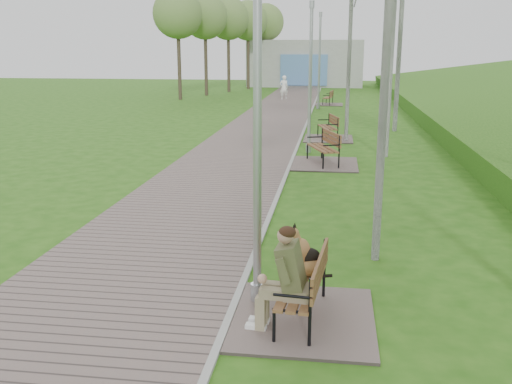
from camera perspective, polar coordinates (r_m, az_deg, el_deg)
walkway at (r=23.28m, az=0.35°, el=5.92°), size 3.50×67.00×0.04m
kerb at (r=23.11m, az=4.68°, el=5.83°), size 0.10×67.00×0.05m
building_north at (r=52.39m, az=4.97°, el=12.70°), size 10.00×5.20×4.00m
bench_main at (r=7.33m, az=4.10°, el=-9.68°), size 1.80×2.00×1.57m
bench_second at (r=17.13m, az=6.67°, el=3.50°), size 2.01×2.23×1.23m
bench_third at (r=21.96m, az=7.16°, el=5.80°), size 1.83×2.04×1.13m
bench_far at (r=35.30m, az=7.20°, el=8.96°), size 1.72×1.91×1.06m
lamp_post_near at (r=7.32m, az=0.14°, el=5.01°), size 0.18×0.18×4.78m
lamp_post_second at (r=18.89m, az=5.43°, el=10.72°), size 0.19×0.19×4.82m
lamp_post_third at (r=32.64m, az=6.35°, el=12.55°), size 0.20×0.20×5.27m
pedestrian_near at (r=38.43m, az=2.80°, el=10.38°), size 0.68×0.56×1.59m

